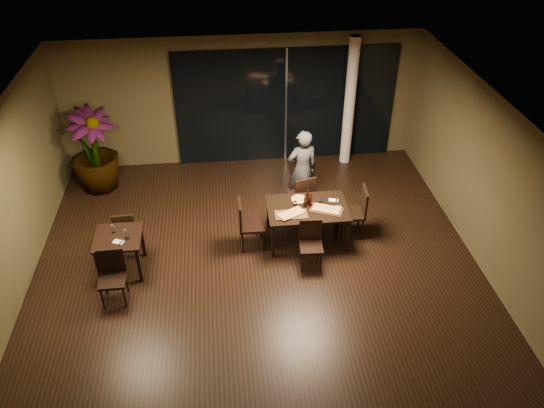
{
  "coord_description": "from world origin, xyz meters",
  "views": [
    {
      "loc": [
        -0.53,
        -7.09,
        6.47
      ],
      "look_at": [
        0.31,
        0.56,
        1.05
      ],
      "focal_mm": 35.0,
      "sensor_mm": 36.0,
      "label": 1
    }
  ],
  "objects_px": {
    "main_table": "(307,211)",
    "chair_main_left": "(247,222)",
    "chair_main_near": "(311,241)",
    "diner": "(302,169)",
    "chair_main_right": "(357,209)",
    "chair_side_far": "(125,229)",
    "chair_side_near": "(112,273)",
    "bottle_b": "(311,200)",
    "chair_main_far": "(303,194)",
    "bottle_c": "(308,197)",
    "side_table": "(119,242)",
    "bottle_a": "(305,200)",
    "potted_plant": "(94,151)"
  },
  "relations": [
    {
      "from": "main_table",
      "to": "diner",
      "type": "bearing_deg",
      "value": 86.07
    },
    {
      "from": "chair_main_far",
      "to": "main_table",
      "type": "bearing_deg",
      "value": 70.72
    },
    {
      "from": "main_table",
      "to": "chair_main_left",
      "type": "bearing_deg",
      "value": -176.23
    },
    {
      "from": "chair_main_left",
      "to": "bottle_c",
      "type": "bearing_deg",
      "value": -80.28
    },
    {
      "from": "chair_main_left",
      "to": "side_table",
      "type": "bearing_deg",
      "value": 101.02
    },
    {
      "from": "chair_side_near",
      "to": "bottle_b",
      "type": "distance_m",
      "value": 3.72
    },
    {
      "from": "chair_main_far",
      "to": "chair_side_near",
      "type": "distance_m",
      "value": 3.97
    },
    {
      "from": "chair_side_far",
      "to": "bottle_c",
      "type": "bearing_deg",
      "value": 178.64
    },
    {
      "from": "side_table",
      "to": "chair_side_far",
      "type": "bearing_deg",
      "value": 87.92
    },
    {
      "from": "chair_main_near",
      "to": "diner",
      "type": "height_order",
      "value": "diner"
    },
    {
      "from": "chair_side_far",
      "to": "chair_main_near",
      "type": "bearing_deg",
      "value": 165.45
    },
    {
      "from": "chair_side_near",
      "to": "bottle_b",
      "type": "xyz_separation_m",
      "value": [
        3.5,
        1.21,
        0.37
      ]
    },
    {
      "from": "chair_main_near",
      "to": "chair_side_near",
      "type": "bearing_deg",
      "value": -168.34
    },
    {
      "from": "main_table",
      "to": "bottle_a",
      "type": "xyz_separation_m",
      "value": [
        -0.04,
        0.03,
        0.22
      ]
    },
    {
      "from": "chair_main_near",
      "to": "bottle_a",
      "type": "height_order",
      "value": "bottle_a"
    },
    {
      "from": "bottle_c",
      "to": "main_table",
      "type": "bearing_deg",
      "value": -97.77
    },
    {
      "from": "side_table",
      "to": "chair_main_left",
      "type": "relative_size",
      "value": 0.8
    },
    {
      "from": "chair_side_far",
      "to": "diner",
      "type": "relative_size",
      "value": 0.49
    },
    {
      "from": "chair_main_left",
      "to": "diner",
      "type": "xyz_separation_m",
      "value": [
        1.22,
        1.25,
        0.3
      ]
    },
    {
      "from": "bottle_a",
      "to": "bottle_c",
      "type": "distance_m",
      "value": 0.1
    },
    {
      "from": "diner",
      "to": "bottle_b",
      "type": "xyz_separation_m",
      "value": [
        -0.02,
        -1.14,
        0.03
      ]
    },
    {
      "from": "side_table",
      "to": "bottle_c",
      "type": "relative_size",
      "value": 2.53
    },
    {
      "from": "chair_main_near",
      "to": "chair_main_far",
      "type": "bearing_deg",
      "value": 90.05
    },
    {
      "from": "main_table",
      "to": "chair_main_far",
      "type": "bearing_deg",
      "value": 87.42
    },
    {
      "from": "chair_main_right",
      "to": "potted_plant",
      "type": "xyz_separation_m",
      "value": [
        -5.2,
        2.23,
        0.34
      ]
    },
    {
      "from": "chair_main_far",
      "to": "chair_main_left",
      "type": "relative_size",
      "value": 0.97
    },
    {
      "from": "chair_main_near",
      "to": "chair_side_far",
      "type": "distance_m",
      "value": 3.42
    },
    {
      "from": "chair_side_far",
      "to": "side_table",
      "type": "bearing_deg",
      "value": 86.0
    },
    {
      "from": "chair_main_right",
      "to": "bottle_c",
      "type": "height_order",
      "value": "bottle_c"
    },
    {
      "from": "bottle_b",
      "to": "chair_side_near",
      "type": "bearing_deg",
      "value": -160.88
    },
    {
      "from": "chair_side_far",
      "to": "diner",
      "type": "bearing_deg",
      "value": -164.44
    },
    {
      "from": "chair_main_right",
      "to": "chair_side_far",
      "type": "xyz_separation_m",
      "value": [
        -4.35,
        0.01,
        -0.1
      ]
    },
    {
      "from": "chair_main_right",
      "to": "potted_plant",
      "type": "bearing_deg",
      "value": -108.62
    },
    {
      "from": "main_table",
      "to": "chair_main_far",
      "type": "relative_size",
      "value": 1.55
    },
    {
      "from": "chair_main_near",
      "to": "bottle_c",
      "type": "xyz_separation_m",
      "value": [
        0.06,
        0.78,
        0.42
      ]
    },
    {
      "from": "main_table",
      "to": "chair_side_near",
      "type": "distance_m",
      "value": 3.64
    },
    {
      "from": "bottle_c",
      "to": "chair_side_near",
      "type": "bearing_deg",
      "value": -159.43
    },
    {
      "from": "bottle_b",
      "to": "potted_plant",
      "type": "bearing_deg",
      "value": 152.02
    },
    {
      "from": "chair_main_left",
      "to": "diner",
      "type": "bearing_deg",
      "value": -44.01
    },
    {
      "from": "chair_side_near",
      "to": "bottle_a",
      "type": "xyz_separation_m",
      "value": [
        3.4,
        1.21,
        0.37
      ]
    },
    {
      "from": "chair_main_left",
      "to": "bottle_b",
      "type": "height_order",
      "value": "bottle_b"
    },
    {
      "from": "potted_plant",
      "to": "chair_main_right",
      "type": "bearing_deg",
      "value": -23.25
    },
    {
      "from": "potted_plant",
      "to": "bottle_c",
      "type": "height_order",
      "value": "potted_plant"
    },
    {
      "from": "bottle_b",
      "to": "main_table",
      "type": "bearing_deg",
      "value": -153.27
    },
    {
      "from": "main_table",
      "to": "chair_main_near",
      "type": "distance_m",
      "value": 0.69
    },
    {
      "from": "bottle_a",
      "to": "main_table",
      "type": "bearing_deg",
      "value": -41.27
    },
    {
      "from": "side_table",
      "to": "chair_main_far",
      "type": "height_order",
      "value": "chair_main_far"
    },
    {
      "from": "chair_main_left",
      "to": "potted_plant",
      "type": "relative_size",
      "value": 0.55
    },
    {
      "from": "main_table",
      "to": "chair_main_right",
      "type": "bearing_deg",
      "value": 4.51
    },
    {
      "from": "chair_side_far",
      "to": "bottle_a",
      "type": "height_order",
      "value": "bottle_a"
    }
  ]
}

